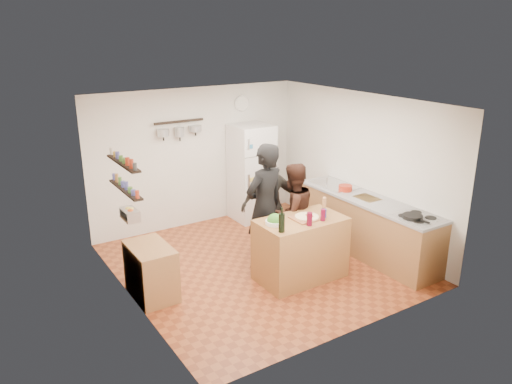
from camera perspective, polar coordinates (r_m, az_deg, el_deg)
room_shell at (r=7.63m, az=-1.16°, el=1.29°), size 4.20×4.20×4.20m
prep_island at (r=7.25m, az=5.11°, el=-6.47°), size 1.25×0.72×0.91m
pizza_board at (r=7.10m, az=5.83°, el=-2.96°), size 0.42×0.34×0.02m
pizza at (r=7.09m, az=5.84°, el=-2.82°), size 0.34×0.34×0.02m
salad_bowl at (r=6.86m, az=2.18°, el=-3.48°), size 0.27×0.27×0.05m
wine_bottle at (r=6.58m, az=2.95°, el=-3.55°), size 0.08×0.08×0.25m
wine_glass_near at (r=6.83m, az=6.13°, el=-3.09°), size 0.08×0.08×0.19m
wine_glass_far at (r=7.02m, az=7.66°, el=-2.61°), size 0.07×0.07×0.17m
pepper_mill at (r=7.34m, az=7.79°, el=-1.60°), size 0.06×0.06×0.19m
salt_canister at (r=7.14m, az=7.73°, el=-2.45°), size 0.08×0.08×0.13m
person_left at (r=7.38m, az=1.01°, el=-1.69°), size 0.77×0.58×1.92m
person_center at (r=7.64m, az=4.20°, el=-2.43°), size 0.79×0.63×1.57m
person_back at (r=7.90m, az=1.55°, el=-1.35°), size 1.01×0.52×1.65m
counter_run at (r=8.21m, az=12.58°, el=-3.84°), size 0.63×2.63×0.90m
stove_top at (r=7.46m, az=17.93°, el=-2.81°), size 0.60×0.62×0.02m
skillet at (r=7.37m, az=17.46°, el=-2.70°), size 0.28×0.28×0.05m
sink at (r=8.63m, az=8.85°, el=0.78°), size 0.50×0.80×0.03m
cutting_board at (r=8.08m, az=12.59°, el=-0.72°), size 0.30×0.40×0.02m
red_bowl at (r=8.34m, az=10.17°, el=0.45°), size 0.22×0.22×0.09m
fridge at (r=9.32m, az=-0.52°, el=2.23°), size 0.70×0.68×1.80m
wall_clock at (r=9.33m, az=-1.63°, el=10.10°), size 0.30×0.03×0.30m
spice_shelf_lower at (r=6.63m, az=-14.70°, el=0.28°), size 0.12×1.00×0.02m
spice_shelf_upper at (r=6.53m, az=-14.94°, el=3.20°), size 0.12×1.00×0.02m
produce_basket at (r=6.75m, az=-14.22°, el=-2.50°), size 0.18×0.35×0.14m
side_table at (r=6.93m, az=-11.90°, el=-8.85°), size 0.50×0.80×0.73m
pot_rack at (r=8.70m, az=-8.78°, el=7.96°), size 0.90×0.04×0.04m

